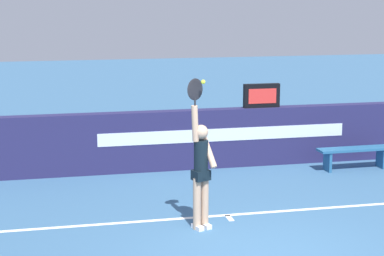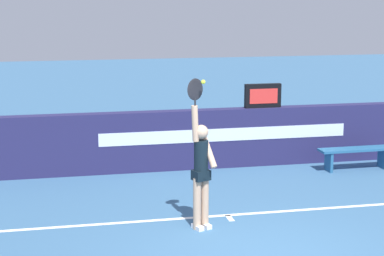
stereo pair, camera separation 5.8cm
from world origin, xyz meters
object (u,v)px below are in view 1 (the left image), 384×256
(courtside_bench_near, at_px, (355,153))
(tennis_ball, at_px, (203,82))
(speed_display, at_px, (262,96))
(tennis_player, at_px, (201,167))

(courtside_bench_near, bearing_deg, tennis_ball, -143.76)
(speed_display, distance_m, tennis_player, 4.27)
(speed_display, bearing_deg, tennis_player, -121.06)
(tennis_player, bearing_deg, speed_display, 58.94)
(speed_display, height_order, tennis_player, tennis_player)
(speed_display, distance_m, tennis_ball, 4.45)
(speed_display, relative_size, tennis_ball, 11.73)
(tennis_player, distance_m, courtside_bench_near, 4.95)
(speed_display, xyz_separation_m, tennis_player, (-2.18, -3.63, -0.53))
(tennis_player, bearing_deg, courtside_bench_near, 34.83)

